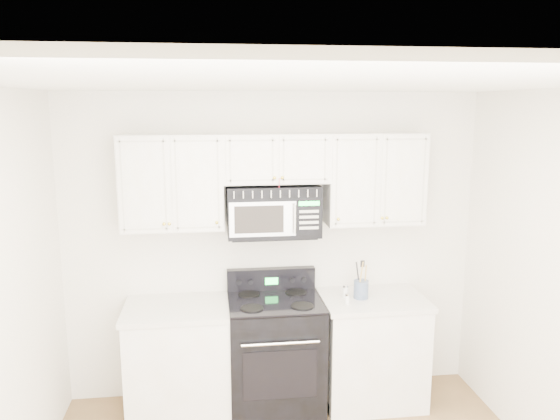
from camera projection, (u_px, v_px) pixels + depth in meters
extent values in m
cube|color=white|center=(314.00, 83.00, 2.72)|extent=(3.50, 3.50, 0.01)
cube|color=white|center=(273.00, 247.00, 4.67)|extent=(3.50, 0.01, 2.60)
cube|color=beige|center=(180.00, 362.00, 4.42)|extent=(0.82, 0.63, 0.88)
cube|color=silver|center=(178.00, 309.00, 4.34)|extent=(0.86, 0.65, 0.04)
cube|color=black|center=(182.00, 403.00, 4.54)|extent=(0.82, 0.55, 0.10)
cube|color=beige|center=(371.00, 351.00, 4.63)|extent=(0.82, 0.63, 0.88)
cube|color=silver|center=(373.00, 299.00, 4.54)|extent=(0.86, 0.65, 0.04)
cube|color=black|center=(369.00, 391.00, 4.74)|extent=(0.82, 0.55, 0.10)
cube|color=black|center=(275.00, 355.00, 4.51)|extent=(0.75, 0.65, 0.92)
cube|color=black|center=(280.00, 375.00, 4.19)|extent=(0.58, 0.01, 0.40)
cylinder|color=silver|center=(281.00, 344.00, 4.12)|extent=(0.60, 0.02, 0.02)
cube|color=black|center=(275.00, 301.00, 4.42)|extent=(0.75, 0.65, 0.02)
cube|color=black|center=(271.00, 279.00, 4.68)|extent=(0.75, 0.08, 0.20)
cube|color=#27F14D|center=(272.00, 281.00, 4.63)|extent=(0.11, 0.00, 0.06)
cube|color=beige|center=(172.00, 182.00, 4.29)|extent=(0.80, 0.33, 0.75)
cube|color=beige|center=(374.00, 179.00, 4.50)|extent=(0.80, 0.33, 0.75)
cube|color=beige|center=(275.00, 158.00, 4.36)|extent=(0.84, 0.33, 0.39)
sphere|color=gold|center=(169.00, 224.00, 4.16)|extent=(0.03, 0.03, 0.03)
sphere|color=gold|center=(217.00, 223.00, 4.21)|extent=(0.03, 0.03, 0.03)
sphere|color=gold|center=(338.00, 219.00, 4.33)|extent=(0.03, 0.03, 0.03)
sphere|color=gold|center=(382.00, 218.00, 4.37)|extent=(0.03, 0.03, 0.03)
sphere|color=gold|center=(275.00, 178.00, 4.20)|extent=(0.03, 0.03, 0.03)
sphere|color=gold|center=(282.00, 178.00, 4.21)|extent=(0.03, 0.03, 0.03)
cylinder|color=red|center=(279.00, 185.00, 4.21)|extent=(0.01, 0.00, 0.11)
sphere|color=gold|center=(279.00, 192.00, 4.22)|extent=(0.04, 0.04, 0.04)
cube|color=black|center=(273.00, 210.00, 4.42)|extent=(0.74, 0.37, 0.41)
cube|color=beige|center=(276.00, 194.00, 4.21)|extent=(0.72, 0.01, 0.07)
cube|color=#A9A9AA|center=(263.00, 219.00, 4.22)|extent=(0.52, 0.01, 0.27)
cube|color=black|center=(259.00, 220.00, 4.21)|extent=(0.38, 0.01, 0.22)
cube|color=black|center=(309.00, 218.00, 4.27)|extent=(0.20, 0.01, 0.27)
cube|color=#27F14D|center=(309.00, 203.00, 4.24)|extent=(0.16, 0.00, 0.03)
cylinder|color=silver|center=(295.00, 219.00, 4.22)|extent=(0.02, 0.02, 0.24)
cylinder|color=slate|center=(361.00, 289.00, 4.50)|extent=(0.12, 0.12, 0.15)
cylinder|color=#B69247|center=(365.00, 280.00, 4.49)|extent=(0.01, 0.01, 0.26)
cylinder|color=black|center=(358.00, 278.00, 4.51)|extent=(0.01, 0.01, 0.28)
cylinder|color=#B69247|center=(360.00, 280.00, 4.45)|extent=(0.01, 0.01, 0.30)
cylinder|color=silver|center=(347.00, 300.00, 4.37)|extent=(0.04, 0.04, 0.07)
cylinder|color=silver|center=(347.00, 295.00, 4.36)|extent=(0.04, 0.04, 0.01)
cylinder|color=silver|center=(345.00, 292.00, 4.51)|extent=(0.04, 0.04, 0.09)
cylinder|color=silver|center=(346.00, 286.00, 4.50)|extent=(0.05, 0.05, 0.02)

